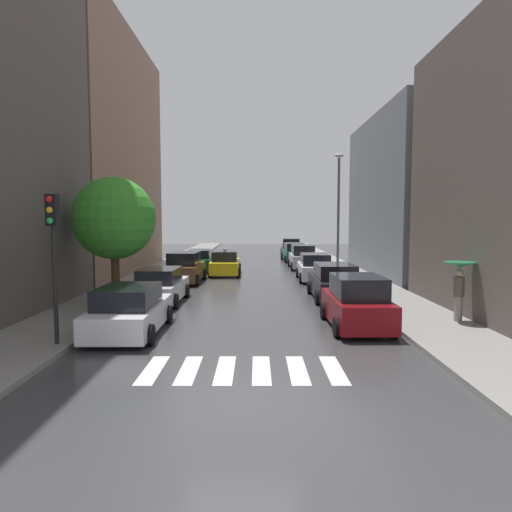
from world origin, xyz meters
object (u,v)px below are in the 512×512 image
(parked_car_right_fourth, at_px, (302,258))
(parked_car_right_fifth, at_px, (294,253))
(parked_car_right_sixth, at_px, (290,247))
(pedestrian_foreground, at_px, (459,277))
(parked_car_left_third, at_px, (184,268))
(parked_car_right_third, at_px, (314,268))
(parked_car_left_nearest, at_px, (129,311))
(traffic_light_left_corner, at_px, (52,235))
(parked_car_right_nearest, at_px, (356,304))
(lamp_post_right, at_px, (338,207))
(taxi_midroad, at_px, (225,264))
(street_tree_left, at_px, (114,219))
(parked_car_left_second, at_px, (160,286))
(parked_car_left_fourth, at_px, (199,260))
(parked_car_right_second, at_px, (334,283))

(parked_car_right_fourth, bearing_deg, parked_car_right_fifth, 1.03)
(parked_car_right_sixth, bearing_deg, pedestrian_foreground, -171.27)
(parked_car_left_third, bearing_deg, parked_car_right_third, -82.32)
(parked_car_left_nearest, distance_m, traffic_light_left_corner, 3.49)
(parked_car_right_nearest, relative_size, parked_car_right_fourth, 0.96)
(traffic_light_left_corner, relative_size, lamp_post_right, 0.56)
(taxi_midroad, relative_size, street_tree_left, 0.80)
(parked_car_left_third, distance_m, parked_car_right_sixth, 21.89)
(parked_car_right_fourth, relative_size, street_tree_left, 0.79)
(parked_car_left_second, height_order, street_tree_left, street_tree_left)
(parked_car_left_fourth, height_order, street_tree_left, street_tree_left)
(pedestrian_foreground, bearing_deg, parked_car_left_fourth, -116.37)
(parked_car_right_fifth, distance_m, parked_car_right_sixth, 6.73)
(parked_car_left_fourth, distance_m, taxi_midroad, 3.64)
(parked_car_left_nearest, relative_size, parked_car_right_sixth, 0.94)
(parked_car_right_fifth, relative_size, taxi_midroad, 1.10)
(parked_car_right_second, distance_m, taxi_midroad, 11.02)
(taxi_midroad, bearing_deg, parked_car_left_fourth, 34.22)
(traffic_light_left_corner, bearing_deg, parked_car_left_fourth, 85.59)
(parked_car_left_second, relative_size, pedestrian_foreground, 2.07)
(traffic_light_left_corner, height_order, lamp_post_right, lamp_post_right)
(parked_car_right_third, bearing_deg, parked_car_left_fourth, 54.48)
(parked_car_left_third, relative_size, traffic_light_left_corner, 1.04)
(parked_car_left_nearest, bearing_deg, parked_car_left_second, 1.21)
(taxi_midroad, bearing_deg, parked_car_right_second, -149.35)
(parked_car_right_sixth, xyz_separation_m, taxi_midroad, (-5.72, -16.77, -0.06))
(parked_car_right_second, height_order, street_tree_left, street_tree_left)
(parked_car_right_third, bearing_deg, parked_car_right_fourth, 1.90)
(parked_car_left_second, bearing_deg, parked_car_right_second, -82.47)
(parked_car_left_nearest, relative_size, pedestrian_foreground, 2.14)
(parked_car_left_second, relative_size, parked_car_right_fifth, 0.91)
(parked_car_right_nearest, distance_m, taxi_midroad, 16.05)
(parked_car_left_second, distance_m, parked_car_left_fourth, 13.30)
(parked_car_left_second, bearing_deg, lamp_post_right, -46.33)
(parked_car_right_sixth, relative_size, taxi_midroad, 1.10)
(parked_car_left_third, height_order, parked_car_right_sixth, parked_car_left_third)
(parked_car_left_nearest, distance_m, parked_car_right_third, 15.15)
(parked_car_right_second, xyz_separation_m, pedestrian_foreground, (3.47, -5.30, 0.94))
(parked_car_left_third, height_order, taxi_midroad, parked_car_left_third)
(parked_car_right_nearest, height_order, parked_car_right_second, parked_car_right_nearest)
(parked_car_left_fourth, bearing_deg, lamp_post_right, -118.28)
(parked_car_right_sixth, relative_size, traffic_light_left_corner, 1.11)
(parked_car_left_second, bearing_deg, parked_car_right_third, -45.53)
(parked_car_right_third, xyz_separation_m, parked_car_right_sixth, (0.04, 19.61, 0.05))
(parked_car_right_second, bearing_deg, taxi_midroad, 31.26)
(taxi_midroad, xyz_separation_m, lamp_post_right, (7.32, -1.53, 3.79))
(parked_car_left_third, height_order, lamp_post_right, lamp_post_right)
(parked_car_right_nearest, height_order, parked_car_right_fourth, parked_car_right_nearest)
(parked_car_left_third, height_order, parked_car_right_fourth, parked_car_left_third)
(parked_car_left_nearest, relative_size, parked_car_right_second, 1.00)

